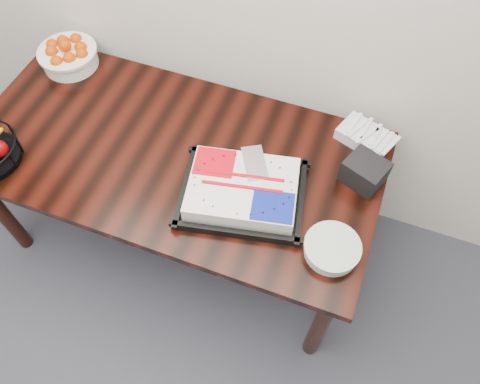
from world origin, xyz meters
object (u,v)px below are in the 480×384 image
(tangerine_bowl, at_px, (67,52))
(plate_stack, at_px, (332,249))
(table, at_px, (174,163))
(napkin_box, at_px, (365,172))
(cake_tray, at_px, (243,191))

(tangerine_bowl, relative_size, plate_stack, 1.33)
(table, height_order, napkin_box, napkin_box)
(table, distance_m, napkin_box, 0.82)
(table, bearing_deg, cake_tray, -16.66)
(plate_stack, bearing_deg, cake_tray, 163.97)
(napkin_box, bearing_deg, tangerine_bowl, 173.13)
(cake_tray, height_order, plate_stack, cake_tray)
(cake_tray, height_order, napkin_box, napkin_box)
(cake_tray, xyz_separation_m, napkin_box, (0.43, 0.25, 0.01))
(tangerine_bowl, height_order, plate_stack, tangerine_bowl)
(table, relative_size, napkin_box, 11.37)
(cake_tray, bearing_deg, table, 163.34)
(plate_stack, bearing_deg, table, 163.67)
(plate_stack, bearing_deg, napkin_box, 84.26)
(plate_stack, height_order, napkin_box, napkin_box)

